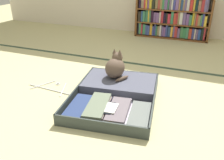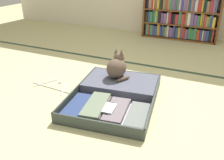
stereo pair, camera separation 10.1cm
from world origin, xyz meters
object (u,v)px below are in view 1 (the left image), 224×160
at_px(black_cat, 116,67).
at_px(clothes_hanger, 52,88).
at_px(bookshelf, 172,17).
at_px(open_suitcase, 116,93).

relative_size(black_cat, clothes_hanger, 0.55).
xyz_separation_m(black_cat, clothes_hanger, (-0.54, -0.27, -0.19)).
xyz_separation_m(bookshelf, black_cat, (-0.23, -1.92, -0.13)).
relative_size(bookshelf, open_suitcase, 1.16).
bearing_deg(open_suitcase, clothes_hanger, -175.13).
distance_m(bookshelf, clothes_hanger, 2.35).
xyz_separation_m(bookshelf, open_suitcase, (-0.15, -2.14, -0.29)).
bearing_deg(bookshelf, open_suitcase, -93.98).
bearing_deg(black_cat, open_suitcase, -69.64).
height_order(bookshelf, black_cat, bookshelf).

